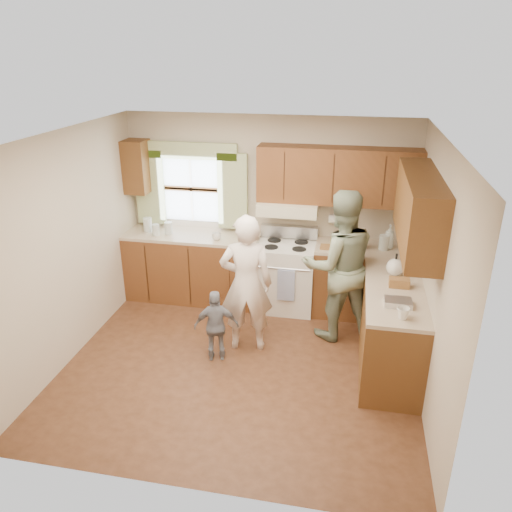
% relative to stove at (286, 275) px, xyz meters
% --- Properties ---
extents(room, '(3.80, 3.80, 3.80)m').
position_rel_stove_xyz_m(room, '(-0.30, -1.44, 0.78)').
color(room, '#422514').
rests_on(room, ground).
extents(kitchen_fixtures, '(3.80, 2.25, 2.15)m').
position_rel_stove_xyz_m(kitchen_fixtures, '(0.31, -0.36, 0.37)').
color(kitchen_fixtures, '#401F0D').
rests_on(kitchen_fixtures, ground).
extents(stove, '(0.76, 0.67, 1.07)m').
position_rel_stove_xyz_m(stove, '(0.00, 0.00, 0.00)').
color(stove, silver).
rests_on(stove, ground).
extents(woman_left, '(0.65, 0.48, 1.63)m').
position_rel_stove_xyz_m(woman_left, '(-0.30, -1.07, 0.35)').
color(woman_left, silver).
rests_on(woman_left, ground).
extents(woman_right, '(1.06, 0.94, 1.83)m').
position_rel_stove_xyz_m(woman_right, '(0.70, -0.59, 0.45)').
color(woman_right, '#264327').
rests_on(woman_right, ground).
extents(child, '(0.53, 0.33, 0.84)m').
position_rel_stove_xyz_m(child, '(-0.58, -1.38, -0.04)').
color(child, gray).
rests_on(child, ground).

